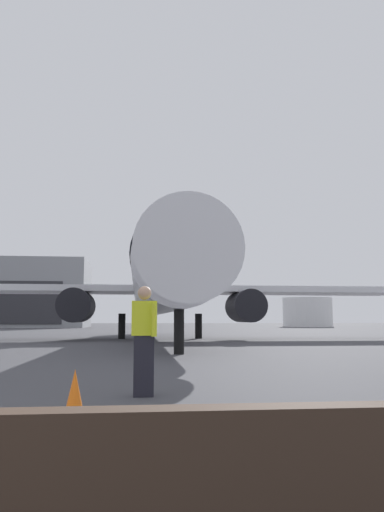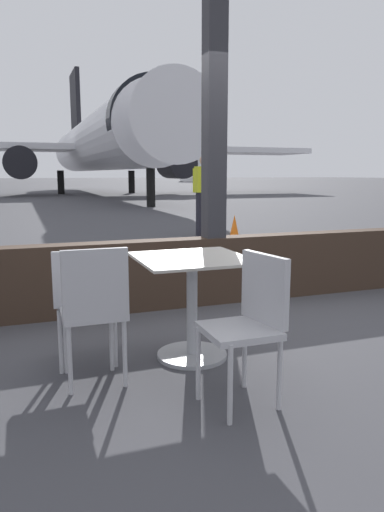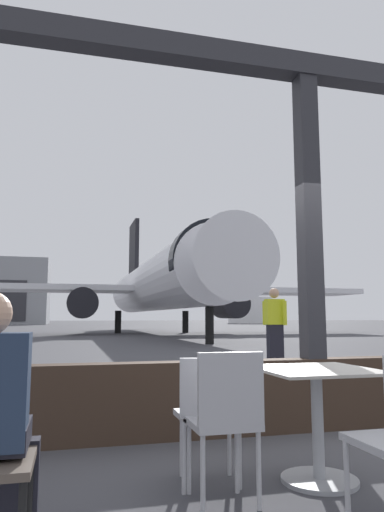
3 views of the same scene
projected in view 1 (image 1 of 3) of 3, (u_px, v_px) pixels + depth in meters
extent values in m
plane|color=#424247|center=(116.00, 334.00, 42.09)|extent=(220.00, 220.00, 0.00)
cylinder|color=silver|center=(162.00, 285.00, 30.31)|extent=(3.43, 27.25, 3.43)
cone|color=silver|center=(185.00, 252.00, 15.59)|extent=(3.26, 2.60, 3.26)
cylinder|color=black|center=(180.00, 255.00, 17.49)|extent=(3.50, 0.90, 3.50)
cube|color=silver|center=(29.00, 289.00, 29.80)|extent=(14.11, 4.20, 0.36)
cube|color=silver|center=(287.00, 291.00, 31.50)|extent=(14.11, 4.20, 0.36)
cylinder|color=black|center=(76.00, 306.00, 28.62)|extent=(1.90, 3.20, 1.90)
cylinder|color=black|center=(246.00, 306.00, 29.67)|extent=(1.90, 3.20, 1.90)
cube|color=black|center=(155.00, 246.00, 42.79)|extent=(0.36, 4.40, 5.20)
cylinder|color=black|center=(179.00, 332.00, 17.45)|extent=(0.36, 0.36, 1.55)
cylinder|color=black|center=(122.00, 326.00, 31.11)|extent=(0.44, 0.44, 1.55)
cylinder|color=black|center=(199.00, 326.00, 31.62)|extent=(0.44, 0.44, 1.55)
cube|color=black|center=(144.00, 366.00, 7.95)|extent=(0.32, 0.20, 0.95)
cube|color=yellow|center=(144.00, 318.00, 8.04)|extent=(0.40, 0.22, 0.55)
sphere|color=tan|center=(145.00, 293.00, 8.09)|extent=(0.22, 0.22, 0.22)
cylinder|color=yellow|center=(154.00, 320.00, 7.87)|extent=(0.09, 0.09, 0.52)
cylinder|color=yellow|center=(135.00, 320.00, 8.21)|extent=(0.09, 0.09, 0.52)
cone|color=orange|center=(74.00, 407.00, 4.84)|extent=(0.32, 0.32, 0.73)
cube|color=black|center=(73.00, 445.00, 4.79)|extent=(0.36, 0.36, 0.03)
cube|color=gray|center=(24.00, 294.00, 75.21)|extent=(18.85, 12.82, 9.92)
cube|color=#2D2D33|center=(13.00, 302.00, 68.65)|extent=(13.20, 0.10, 5.95)
cylinder|color=white|center=(307.00, 312.00, 80.61)|extent=(7.83, 7.83, 4.62)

